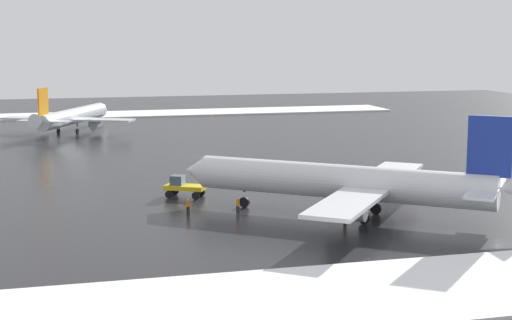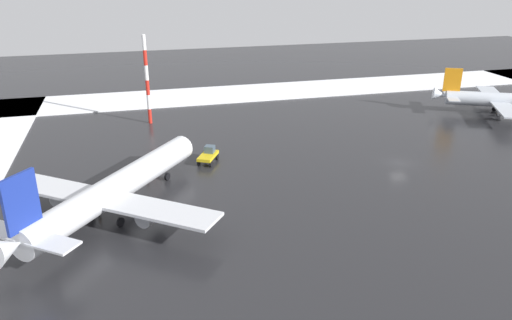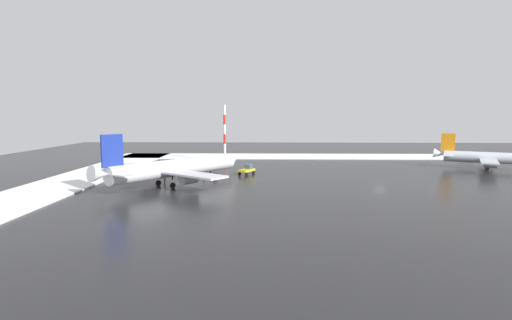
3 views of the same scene
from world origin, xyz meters
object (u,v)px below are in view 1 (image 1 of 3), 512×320
Objects in this scene: airplane_far_rear at (350,182)px; airplane_foreground_jet at (72,117)px; ground_crew_mid_apron at (345,213)px; ground_crew_by_nose_gear at (238,205)px; pushback_tug at (183,186)px; ground_crew_near_tug at (188,205)px.

airplane_foreground_jet is (-79.21, -25.68, -0.56)m from airplane_far_rear.
ground_crew_by_nose_gear is (-6.63, -9.39, 0.00)m from ground_crew_mid_apron.
airplane_foreground_jet is 17.09× the size of ground_crew_mid_apron.
pushback_tug is at bearing -124.69° from ground_crew_by_nose_gear.
ground_crew_near_tug is at bearing -67.26° from ground_crew_by_nose_gear.
pushback_tug is 2.98× the size of ground_crew_mid_apron.
ground_crew_mid_apron is 16.34m from ground_crew_near_tug.
airplane_far_rear reaches higher than airplane_foreground_jet.
ground_crew_by_nose_gear is 1.00× the size of ground_crew_near_tug.
airplane_far_rear is 18.22× the size of ground_crew_by_nose_gear.
ground_crew_by_nose_gear is at bearing -142.80° from airplane_foreground_jet.
ground_crew_mid_apron is at bearing 157.63° from pushback_tug.
ground_crew_mid_apron and ground_crew_near_tug have the same top height.
airplane_far_rear reaches higher than ground_crew_by_nose_gear.
airplane_far_rear is 6.12× the size of pushback_tug.
airplane_foreground_jet is at bearing -34.42° from airplane_far_rear.
pushback_tug is 2.98× the size of ground_crew_near_tug.
pushback_tug is 10.73m from ground_crew_by_nose_gear.
airplane_far_rear is at bearing -68.65° from ground_crew_near_tug.
airplane_foreground_jet is at bearing -52.30° from pushback_tug.
pushback_tug is (64.95, 10.80, -1.79)m from airplane_foreground_jet.
airplane_foreground_jet is 74.63m from ground_crew_near_tug.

